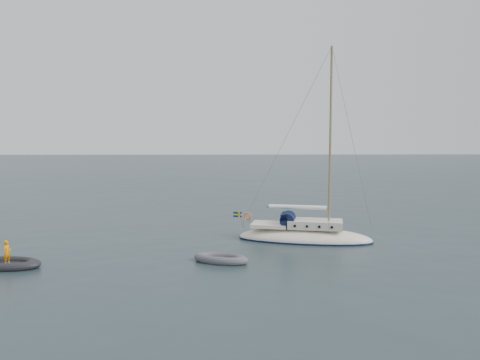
{
  "coord_description": "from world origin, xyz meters",
  "views": [
    {
      "loc": [
        -3.15,
        -25.58,
        6.24
      ],
      "look_at": [
        -2.55,
        0.0,
        3.93
      ],
      "focal_mm": 35.0,
      "sensor_mm": 36.0,
      "label": 1
    }
  ],
  "objects": [
    {
      "name": "ground",
      "position": [
        0.0,
        0.0,
        0.0
      ],
      "size": [
        300.0,
        300.0,
        0.0
      ],
      "primitive_type": "plane",
      "color": "black",
      "rests_on": "ground"
    },
    {
      "name": "sailboat",
      "position": [
        1.44,
        2.29,
        0.92
      ],
      "size": [
        8.49,
        2.55,
        12.09
      ],
      "rotation": [
        0.0,
        0.0,
        -0.22
      ],
      "color": "white",
      "rests_on": "ground"
    },
    {
      "name": "dinghy",
      "position": [
        -3.58,
        -2.51,
        0.18
      ],
      "size": [
        2.89,
        1.31,
        0.41
      ],
      "rotation": [
        0.0,
        0.0,
        -0.37
      ],
      "color": "#525257",
      "rests_on": "ground"
    },
    {
      "name": "rib",
      "position": [
        -14.03,
        -3.25,
        0.22
      ],
      "size": [
        3.63,
        1.65,
        1.36
      ],
      "rotation": [
        0.0,
        0.0,
        -0.09
      ],
      "color": "black",
      "rests_on": "ground"
    }
  ]
}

